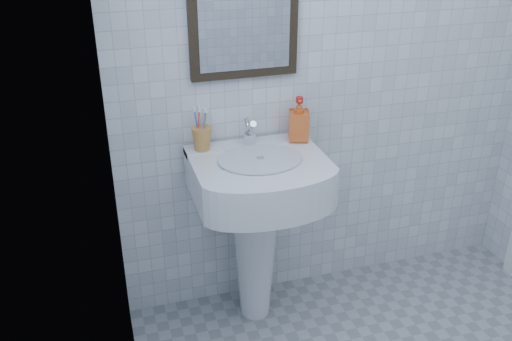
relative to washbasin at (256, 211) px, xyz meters
name	(u,v)px	position (x,y,z in m)	size (l,w,h in m)	color
wall_back	(334,66)	(0.46, 0.21, 0.62)	(2.20, 0.02, 2.50)	silver
wall_left	(128,227)	(-0.64, -0.99, 0.62)	(0.02, 2.40, 2.50)	silver
washbasin	(256,211)	(0.00, 0.00, 0.00)	(0.61, 0.45, 0.94)	white
faucet	(250,134)	(0.00, 0.11, 0.36)	(0.06, 0.12, 0.14)	silver
toothbrush_cup	(202,139)	(-0.23, 0.12, 0.36)	(0.09, 0.09, 0.11)	#BF8138
soap_dispenser	(299,119)	(0.25, 0.11, 0.41)	(0.09, 0.10, 0.21)	#D14114
wall_mirror	(244,9)	(0.00, 0.19, 0.92)	(0.50, 0.04, 0.62)	black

